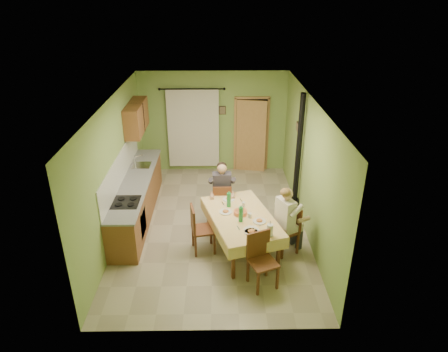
{
  "coord_description": "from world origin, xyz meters",
  "views": [
    {
      "loc": [
        0.13,
        -7.52,
        4.79
      ],
      "look_at": [
        0.25,
        0.1,
        1.15
      ],
      "focal_mm": 32.0,
      "sensor_mm": 36.0,
      "label": 1
    }
  ],
  "objects_px": {
    "man_right": "(287,213)",
    "chair_near": "(262,271)",
    "dining_table": "(241,232)",
    "man_far": "(222,186)",
    "chair_left": "(203,238)",
    "chair_right": "(285,239)",
    "stove_flue": "(297,171)",
    "chair_far": "(222,210)"
  },
  "relations": [
    {
      "from": "chair_far",
      "to": "stove_flue",
      "type": "relative_size",
      "value": 0.34
    },
    {
      "from": "man_far",
      "to": "chair_far",
      "type": "bearing_deg",
      "value": -90.0
    },
    {
      "from": "chair_right",
      "to": "chair_left",
      "type": "relative_size",
      "value": 1.0
    },
    {
      "from": "man_right",
      "to": "chair_far",
      "type": "bearing_deg",
      "value": 20.1
    },
    {
      "from": "chair_far",
      "to": "man_far",
      "type": "distance_m",
      "value": 0.59
    },
    {
      "from": "chair_far",
      "to": "man_right",
      "type": "distance_m",
      "value": 1.76
    },
    {
      "from": "chair_left",
      "to": "chair_near",
      "type": "bearing_deg",
      "value": 34.4
    },
    {
      "from": "dining_table",
      "to": "stove_flue",
      "type": "relative_size",
      "value": 0.77
    },
    {
      "from": "dining_table",
      "to": "stove_flue",
      "type": "xyz_separation_m",
      "value": [
        1.33,
        1.47,
        0.65
      ]
    },
    {
      "from": "chair_far",
      "to": "chair_left",
      "type": "xyz_separation_m",
      "value": [
        -0.4,
        -1.06,
        0.0
      ]
    },
    {
      "from": "chair_far",
      "to": "dining_table",
      "type": "bearing_deg",
      "value": -71.56
    },
    {
      "from": "dining_table",
      "to": "chair_left",
      "type": "height_order",
      "value": "chair_left"
    },
    {
      "from": "chair_far",
      "to": "chair_right",
      "type": "xyz_separation_m",
      "value": [
        1.24,
        -1.11,
        0.0
      ]
    },
    {
      "from": "dining_table",
      "to": "chair_left",
      "type": "relative_size",
      "value": 2.19
    },
    {
      "from": "chair_left",
      "to": "man_right",
      "type": "bearing_deg",
      "value": 76.3
    },
    {
      "from": "dining_table",
      "to": "man_far",
      "type": "bearing_deg",
      "value": 93.15
    },
    {
      "from": "man_far",
      "to": "stove_flue",
      "type": "xyz_separation_m",
      "value": [
        1.69,
        0.46,
        0.15
      ]
    },
    {
      "from": "chair_far",
      "to": "man_far",
      "type": "xyz_separation_m",
      "value": [
        -0.0,
        0.01,
        0.59
      ]
    },
    {
      "from": "chair_left",
      "to": "man_far",
      "type": "relative_size",
      "value": 0.71
    },
    {
      "from": "chair_far",
      "to": "chair_left",
      "type": "height_order",
      "value": "chair_left"
    },
    {
      "from": "chair_right",
      "to": "man_right",
      "type": "height_order",
      "value": "man_right"
    },
    {
      "from": "dining_table",
      "to": "man_right",
      "type": "distance_m",
      "value": 1.0
    },
    {
      "from": "man_far",
      "to": "chair_near",
      "type": "bearing_deg",
      "value": -73.73
    },
    {
      "from": "chair_left",
      "to": "dining_table",
      "type": "bearing_deg",
      "value": 82.86
    },
    {
      "from": "man_far",
      "to": "man_right",
      "type": "xyz_separation_m",
      "value": [
        1.22,
        -1.13,
        0.0
      ]
    },
    {
      "from": "chair_near",
      "to": "stove_flue",
      "type": "distance_m",
      "value": 2.86
    },
    {
      "from": "chair_left",
      "to": "stove_flue",
      "type": "height_order",
      "value": "stove_flue"
    },
    {
      "from": "chair_near",
      "to": "man_right",
      "type": "relative_size",
      "value": 0.72
    },
    {
      "from": "man_right",
      "to": "dining_table",
      "type": "bearing_deg",
      "value": 54.61
    },
    {
      "from": "dining_table",
      "to": "man_right",
      "type": "xyz_separation_m",
      "value": [
        0.86,
        -0.12,
        0.5
      ]
    },
    {
      "from": "chair_far",
      "to": "chair_right",
      "type": "height_order",
      "value": "chair_right"
    },
    {
      "from": "dining_table",
      "to": "chair_left",
      "type": "bearing_deg",
      "value": 167.76
    },
    {
      "from": "chair_left",
      "to": "man_right",
      "type": "relative_size",
      "value": 0.71
    },
    {
      "from": "dining_table",
      "to": "chair_near",
      "type": "xyz_separation_m",
      "value": [
        0.31,
        -1.1,
        -0.09
      ]
    },
    {
      "from": "chair_near",
      "to": "stove_flue",
      "type": "bearing_deg",
      "value": -134.32
    },
    {
      "from": "chair_left",
      "to": "man_far",
      "type": "xyz_separation_m",
      "value": [
        0.4,
        1.07,
        0.59
      ]
    },
    {
      "from": "man_far",
      "to": "chair_right",
      "type": "bearing_deg",
      "value": -43.85
    },
    {
      "from": "chair_left",
      "to": "man_far",
      "type": "bearing_deg",
      "value": 148.22
    },
    {
      "from": "man_right",
      "to": "stove_flue",
      "type": "height_order",
      "value": "stove_flue"
    },
    {
      "from": "chair_right",
      "to": "man_far",
      "type": "relative_size",
      "value": 0.71
    },
    {
      "from": "man_far",
      "to": "chair_left",
      "type": "bearing_deg",
      "value": -111.81
    },
    {
      "from": "man_right",
      "to": "chair_near",
      "type": "bearing_deg",
      "value": 123.37
    }
  ]
}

